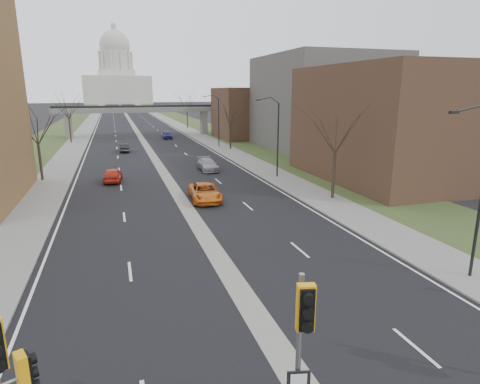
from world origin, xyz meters
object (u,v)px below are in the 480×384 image
car_right_near (205,192)px  car_left_near (113,175)px  signal_pole_left (8,376)px  car_right_mid (208,165)px  car_left_far (124,148)px  signal_pole_median (302,339)px  car_right_far (167,135)px

car_right_near → car_left_near: bearing=130.4°
signal_pole_left → car_left_near: size_ratio=1.18×
car_left_near → car_right_mid: car_left_near is taller
car_left_far → car_right_mid: bearing=116.1°
signal_pole_left → car_right_near: signal_pole_left is taller
signal_pole_median → car_left_far: 58.33m
signal_pole_median → car_right_mid: signal_pole_median is taller
signal_pole_left → car_right_near: bearing=45.0°
car_right_far → car_right_near: bearing=-92.6°
signal_pole_median → car_right_near: bearing=95.9°
car_left_far → car_right_mid: (9.24, -18.81, 0.06)m
car_left_far → car_left_near: bearing=85.1°
signal_pole_left → car_right_mid: size_ratio=1.07×
car_left_near → car_right_near: car_left_near is taller
car_left_far → car_right_mid: 20.95m
signal_pole_median → car_right_far: bearing=98.4°
car_left_far → car_right_mid: car_right_mid is taller
car_right_near → car_left_far: bearing=104.1°
car_right_near → car_right_mid: bearing=79.8°
signal_pole_left → car_right_far: 74.76m
car_right_mid → car_right_far: 35.20m
car_right_far → car_right_mid: bearing=-88.5°
signal_pole_median → car_left_near: bearing=110.1°
signal_pole_left → car_left_far: bearing=62.6°
car_right_near → car_right_mid: 13.84m
car_left_near → car_left_far: size_ratio=1.12×
signal_pole_median → car_right_near: 26.33m
car_left_far → car_right_near: bearing=100.3°
car_left_far → car_right_near: 32.78m
signal_pole_median → car_right_near: signal_pole_median is taller
car_left_near → car_right_near: bearing=131.1°
car_left_near → car_right_near: (7.73, -10.37, -0.01)m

